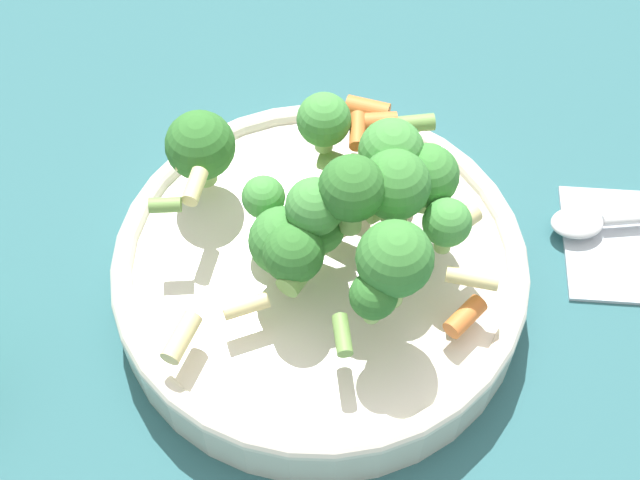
% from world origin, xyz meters
% --- Properties ---
extents(ground_plane, '(3.00, 3.00, 0.00)m').
position_xyz_m(ground_plane, '(0.00, 0.00, 0.00)').
color(ground_plane, '#2D6066').
extents(bowl, '(0.26, 0.26, 0.04)m').
position_xyz_m(bowl, '(0.00, 0.00, 0.02)').
color(bowl, silver).
rests_on(bowl, ground_plane).
extents(pasta_salad, '(0.22, 0.22, 0.09)m').
position_xyz_m(pasta_salad, '(0.01, -0.00, 0.09)').
color(pasta_salad, '#8CB766').
rests_on(pasta_salad, bowl).
extents(spoon, '(0.12, 0.17, 0.01)m').
position_xyz_m(spoon, '(0.15, -0.16, 0.01)').
color(spoon, silver).
rests_on(spoon, napkin).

